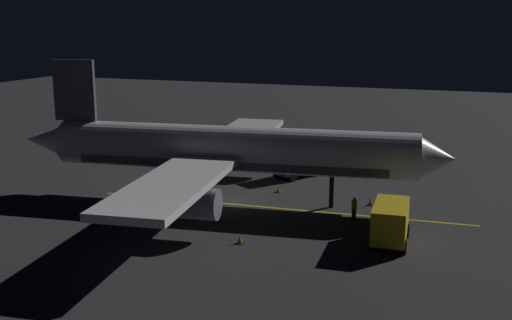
% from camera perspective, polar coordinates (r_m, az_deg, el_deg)
% --- Properties ---
extents(ground_plane, '(180.00, 180.00, 0.20)m').
position_cam_1_polar(ground_plane, '(48.76, -2.21, -3.95)').
color(ground_plane, '#2B2B2E').
extents(apron_guide_stripe, '(2.25, 29.21, 0.01)m').
position_cam_1_polar(apron_guide_stripe, '(46.82, 2.03, -4.53)').
color(apron_guide_stripe, gold).
rests_on(apron_guide_stripe, ground_plane).
extents(airliner, '(34.30, 34.96, 11.00)m').
position_cam_1_polar(airliner, '(47.89, -2.94, 0.86)').
color(airliner, white).
rests_on(airliner, ground_plane).
extents(baggage_truck, '(6.45, 2.58, 2.63)m').
position_cam_1_polar(baggage_truck, '(40.62, 12.52, -5.57)').
color(baggage_truck, gold).
rests_on(baggage_truck, ground_plane).
extents(catering_truck, '(6.70, 4.91, 2.44)m').
position_cam_1_polar(catering_truck, '(56.50, 4.40, -0.21)').
color(catering_truck, navy).
rests_on(catering_truck, ground_plane).
extents(ground_crew_worker, '(0.40, 0.40, 1.74)m').
position_cam_1_polar(ground_crew_worker, '(44.22, 9.17, -4.53)').
color(ground_crew_worker, black).
rests_on(ground_crew_worker, ground_plane).
extents(traffic_cone_near_left, '(0.50, 0.50, 0.55)m').
position_cam_1_polar(traffic_cone_near_left, '(51.05, 2.12, -2.77)').
color(traffic_cone_near_left, '#EA590F').
rests_on(traffic_cone_near_left, ground_plane).
extents(traffic_cone_near_right, '(0.50, 0.50, 0.55)m').
position_cam_1_polar(traffic_cone_near_right, '(39.49, -1.51, -7.48)').
color(traffic_cone_near_right, '#EA590F').
rests_on(traffic_cone_near_right, ground_plane).
extents(traffic_cone_under_wing, '(0.50, 0.50, 0.55)m').
position_cam_1_polar(traffic_cone_under_wing, '(48.30, 10.68, -3.90)').
color(traffic_cone_under_wing, '#EA590F').
rests_on(traffic_cone_under_wing, ground_plane).
extents(traffic_cone_far, '(0.50, 0.50, 0.55)m').
position_cam_1_polar(traffic_cone_far, '(48.62, 11.60, -3.83)').
color(traffic_cone_far, '#EA590F').
rests_on(traffic_cone_far, ground_plane).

